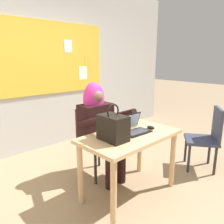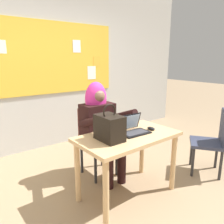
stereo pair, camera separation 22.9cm
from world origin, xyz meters
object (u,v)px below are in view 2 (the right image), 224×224
(person_costumed, at_px, (101,123))
(computer_mouse, at_px, (151,128))
(laptop, at_px, (133,129))
(handbag, at_px, (109,127))
(chair_at_desk, at_px, (95,137))
(desk_main, at_px, (128,145))
(chair_extra_corner, at_px, (214,139))

(person_costumed, bearing_deg, computer_mouse, 28.06)
(person_costumed, distance_m, computer_mouse, 0.66)
(laptop, height_order, handbag, handbag)
(chair_at_desk, bearing_deg, laptop, 6.78)
(person_costumed, height_order, handbag, person_costumed)
(person_costumed, bearing_deg, laptop, 8.31)
(desk_main, xyz_separation_m, chair_extra_corner, (1.25, -0.32, -0.12))
(chair_at_desk, xyz_separation_m, chair_extra_corner, (1.25, -0.99, -0.01))
(handbag, bearing_deg, person_costumed, 64.26)
(desk_main, height_order, computer_mouse, computer_mouse)
(computer_mouse, distance_m, chair_extra_corner, 1.00)
(person_costumed, height_order, laptop, person_costumed)
(desk_main, xyz_separation_m, person_costumed, (0.01, 0.55, 0.12))
(chair_extra_corner, bearing_deg, laptop, 36.78)
(handbag, bearing_deg, computer_mouse, -3.13)
(person_costumed, bearing_deg, handbag, -26.44)
(laptop, height_order, computer_mouse, laptop)
(chair_extra_corner, bearing_deg, person_costumed, 18.64)
(person_costumed, height_order, chair_extra_corner, person_costumed)
(computer_mouse, height_order, handbag, handbag)
(desk_main, relative_size, chair_extra_corner, 1.28)
(chair_at_desk, bearing_deg, chair_extra_corner, 50.82)
(desk_main, bearing_deg, chair_extra_corner, -14.29)
(computer_mouse, bearing_deg, handbag, 174.80)
(desk_main, height_order, person_costumed, person_costumed)
(computer_mouse, distance_m, handbag, 0.59)
(desk_main, relative_size, chair_at_desk, 1.26)
(person_costumed, relative_size, chair_extra_corner, 1.41)
(person_costumed, xyz_separation_m, handbag, (-0.26, -0.55, 0.13))
(chair_at_desk, distance_m, laptop, 0.70)
(computer_mouse, bearing_deg, person_costumed, 116.68)
(laptop, relative_size, computer_mouse, 3.27)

